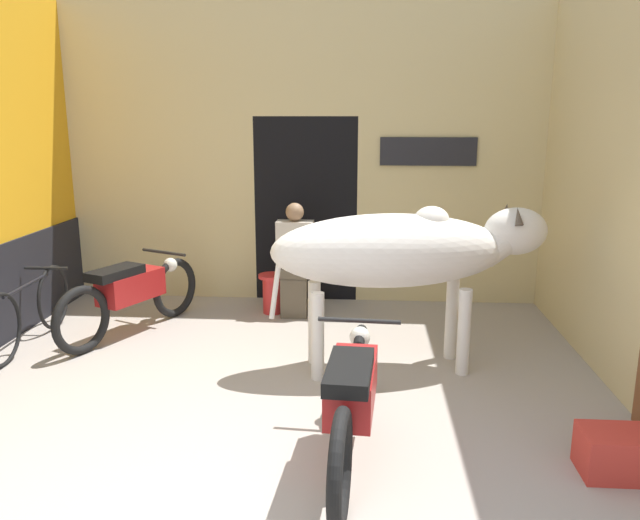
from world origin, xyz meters
name	(u,v)px	position (x,y,z in m)	size (l,w,h in m)	color
ground_plane	(229,507)	(0.00, 0.00, 0.00)	(30.00, 30.00, 0.00)	#9E9389
wall_back_with_doorway	(305,173)	(0.02, 4.35, 1.48)	(5.46, 0.93, 3.41)	#D1BC84
wall_right_with_door	(632,178)	(2.81, 2.00, 1.68)	(0.22, 4.10, 3.41)	#D1BC84
cow	(403,251)	(1.06, 2.09, 1.04)	(2.40, 0.96, 1.43)	silver
motorcycle_near	(352,395)	(0.67, 0.57, 0.44)	(0.58, 2.00, 0.77)	black
motorcycle_far	(131,292)	(-1.58, 2.77, 0.43)	(0.91, 1.76, 0.76)	black
bicycle	(30,311)	(-2.43, 2.37, 0.34)	(0.44, 1.67, 0.67)	black
shopkeeper_seated	(295,257)	(-0.02, 3.51, 0.65)	(0.40, 0.33, 1.23)	brown
plastic_stool	(272,292)	(-0.28, 3.53, 0.24)	(0.30, 0.30, 0.44)	red
crate	(617,453)	(2.30, 0.51, 0.14)	(0.44, 0.32, 0.28)	red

